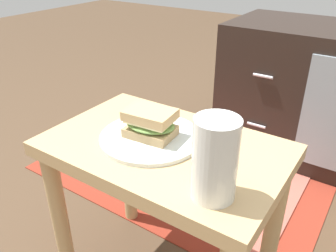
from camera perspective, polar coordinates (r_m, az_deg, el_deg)
name	(u,v)px	position (r m, az deg, el deg)	size (l,w,h in m)	color
side_table	(164,175)	(0.86, -0.59, -8.13)	(0.56, 0.36, 0.46)	tan
area_rug	(184,168)	(1.52, 2.67, -6.91)	(1.16, 0.77, 0.01)	maroon
plate	(152,136)	(0.83, -2.68, -1.74)	(0.24, 0.24, 0.01)	silver
sandwich_front	(151,122)	(0.81, -2.74, 0.58)	(0.13, 0.10, 0.07)	tan
beer_glass	(215,161)	(0.62, 7.72, -5.74)	(0.08, 0.08, 0.16)	silver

